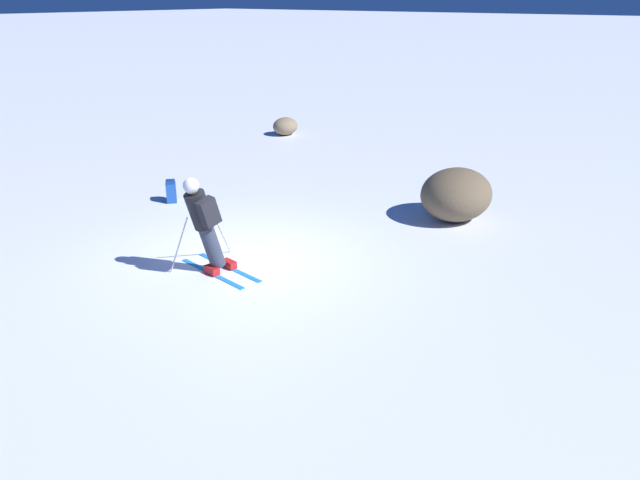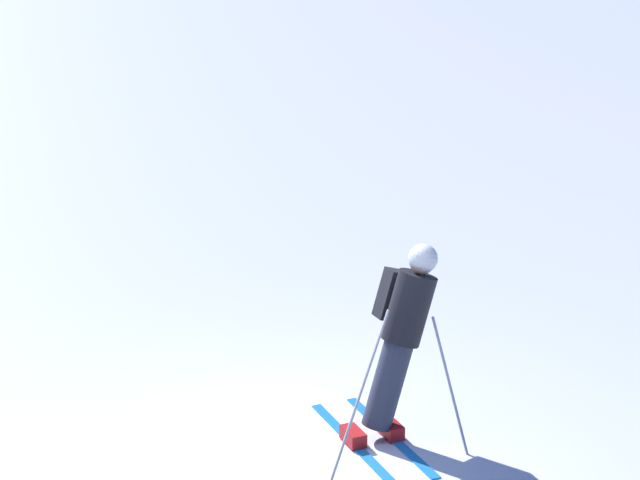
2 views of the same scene
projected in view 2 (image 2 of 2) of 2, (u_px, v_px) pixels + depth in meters
The scene contains 2 objects.
ground_plane at pixel (310, 457), 8.97m from camera, with size 300.00×300.00×0.00m, color white.
skier at pixel (401, 331), 9.13m from camera, with size 1.34×1.71×1.76m.
Camera 2 is at (-4.09, -7.01, 4.23)m, focal length 60.00 mm.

